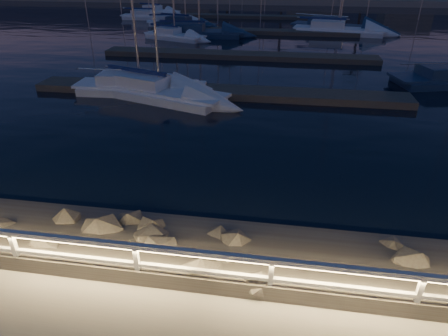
{
  "coord_description": "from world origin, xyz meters",
  "views": [
    {
      "loc": [
        4.03,
        -6.52,
        6.6
      ],
      "look_at": [
        2.34,
        4.0,
        0.97
      ],
      "focal_mm": 32.0,
      "sensor_mm": 36.0,
      "label": 1
    }
  ],
  "objects_px": {
    "sailboat_e": "(173,35)",
    "sailboat_i": "(184,24)",
    "sailboat_j": "(173,22)",
    "sailboat_n": "(148,16)",
    "sailboat_b": "(157,90)",
    "guard_rail": "(91,249)",
    "sailboat_g": "(197,32)",
    "sailboat_f": "(137,86)",
    "sailboat_k": "(337,29)",
    "sailboat_m": "(156,11)",
    "sailboat_l": "(335,26)"
  },
  "relations": [
    {
      "from": "sailboat_i",
      "to": "sailboat_k",
      "type": "distance_m",
      "value": 17.01
    },
    {
      "from": "sailboat_g",
      "to": "sailboat_j",
      "type": "relative_size",
      "value": 1.37
    },
    {
      "from": "sailboat_g",
      "to": "sailboat_l",
      "type": "bearing_deg",
      "value": 20.63
    },
    {
      "from": "guard_rail",
      "to": "sailboat_b",
      "type": "xyz_separation_m",
      "value": [
        -3.27,
        14.93,
        -0.92
      ]
    },
    {
      "from": "sailboat_i",
      "to": "sailboat_n",
      "type": "xyz_separation_m",
      "value": [
        -6.46,
        6.31,
        -0.02
      ]
    },
    {
      "from": "sailboat_b",
      "to": "sailboat_j",
      "type": "xyz_separation_m",
      "value": [
        -6.66,
        27.49,
        -0.06
      ]
    },
    {
      "from": "sailboat_e",
      "to": "sailboat_i",
      "type": "xyz_separation_m",
      "value": [
        -0.71,
        7.24,
        0.03
      ]
    },
    {
      "from": "guard_rail",
      "to": "sailboat_n",
      "type": "xyz_separation_m",
      "value": [
        -14.52,
        46.72,
        -0.95
      ]
    },
    {
      "from": "guard_rail",
      "to": "sailboat_g",
      "type": "height_order",
      "value": "sailboat_g"
    },
    {
      "from": "sailboat_i",
      "to": "sailboat_n",
      "type": "bearing_deg",
      "value": 152.61
    },
    {
      "from": "sailboat_f",
      "to": "sailboat_n",
      "type": "bearing_deg",
      "value": 104.76
    },
    {
      "from": "sailboat_j",
      "to": "sailboat_i",
      "type": "bearing_deg",
      "value": -60.37
    },
    {
      "from": "sailboat_i",
      "to": "sailboat_f",
      "type": "bearing_deg",
      "value": -65.43
    },
    {
      "from": "sailboat_b",
      "to": "sailboat_n",
      "type": "height_order",
      "value": "sailboat_b"
    },
    {
      "from": "sailboat_m",
      "to": "sailboat_n",
      "type": "bearing_deg",
      "value": -64.62
    },
    {
      "from": "sailboat_f",
      "to": "sailboat_m",
      "type": "distance_m",
      "value": 38.13
    },
    {
      "from": "sailboat_g",
      "to": "sailboat_f",
      "type": "bearing_deg",
      "value": -90.4
    },
    {
      "from": "sailboat_l",
      "to": "sailboat_m",
      "type": "xyz_separation_m",
      "value": [
        -24.13,
        11.13,
        -0.05
      ]
    },
    {
      "from": "guard_rail",
      "to": "sailboat_m",
      "type": "relative_size",
      "value": 3.81
    },
    {
      "from": "sailboat_j",
      "to": "sailboat_n",
      "type": "xyz_separation_m",
      "value": [
        -4.59,
        4.3,
        0.03
      ]
    },
    {
      "from": "sailboat_e",
      "to": "sailboat_g",
      "type": "relative_size",
      "value": 0.72
    },
    {
      "from": "sailboat_f",
      "to": "sailboat_k",
      "type": "xyz_separation_m",
      "value": [
        13.63,
        23.28,
        0.04
      ]
    },
    {
      "from": "sailboat_g",
      "to": "sailboat_l",
      "type": "xyz_separation_m",
      "value": [
        14.34,
        6.08,
        0.01
      ]
    },
    {
      "from": "sailboat_m",
      "to": "sailboat_i",
      "type": "bearing_deg",
      "value": -40.6
    },
    {
      "from": "sailboat_g",
      "to": "sailboat_l",
      "type": "distance_m",
      "value": 15.57
    },
    {
      "from": "sailboat_i",
      "to": "sailboat_n",
      "type": "relative_size",
      "value": 0.98
    },
    {
      "from": "sailboat_b",
      "to": "sailboat_n",
      "type": "relative_size",
      "value": 1.1
    },
    {
      "from": "sailboat_n",
      "to": "sailboat_k",
      "type": "bearing_deg",
      "value": -17.95
    },
    {
      "from": "sailboat_k",
      "to": "sailboat_l",
      "type": "distance_m",
      "value": 2.25
    },
    {
      "from": "sailboat_m",
      "to": "sailboat_f",
      "type": "bearing_deg",
      "value": -55.54
    },
    {
      "from": "sailboat_j",
      "to": "sailboat_l",
      "type": "relative_size",
      "value": 0.65
    },
    {
      "from": "guard_rail",
      "to": "sailboat_m",
      "type": "distance_m",
      "value": 54.53
    },
    {
      "from": "guard_rail",
      "to": "sailboat_g",
      "type": "distance_m",
      "value": 35.57
    },
    {
      "from": "sailboat_g",
      "to": "sailboat_m",
      "type": "bearing_deg",
      "value": 117.31
    },
    {
      "from": "sailboat_e",
      "to": "sailboat_i",
      "type": "distance_m",
      "value": 7.27
    },
    {
      "from": "sailboat_j",
      "to": "sailboat_n",
      "type": "relative_size",
      "value": 0.89
    },
    {
      "from": "sailboat_g",
      "to": "sailboat_i",
      "type": "height_order",
      "value": "sailboat_g"
    },
    {
      "from": "sailboat_i",
      "to": "sailboat_k",
      "type": "relative_size",
      "value": 0.77
    },
    {
      "from": "sailboat_j",
      "to": "sailboat_m",
      "type": "relative_size",
      "value": 0.97
    },
    {
      "from": "sailboat_f",
      "to": "sailboat_i",
      "type": "xyz_separation_m",
      "value": [
        -3.32,
        24.72,
        0.01
      ]
    },
    {
      "from": "sailboat_n",
      "to": "sailboat_g",
      "type": "bearing_deg",
      "value": -51.39
    },
    {
      "from": "sailboat_b",
      "to": "sailboat_m",
      "type": "relative_size",
      "value": 1.2
    },
    {
      "from": "guard_rail",
      "to": "sailboat_g",
      "type": "relative_size",
      "value": 2.87
    },
    {
      "from": "sailboat_b",
      "to": "sailboat_j",
      "type": "height_order",
      "value": "sailboat_b"
    },
    {
      "from": "sailboat_l",
      "to": "sailboat_n",
      "type": "bearing_deg",
      "value": -174.59
    },
    {
      "from": "sailboat_g",
      "to": "sailboat_i",
      "type": "xyz_separation_m",
      "value": [
        -2.66,
        5.26,
        -0.02
      ]
    },
    {
      "from": "sailboat_b",
      "to": "sailboat_m",
      "type": "height_order",
      "value": "sailboat_b"
    },
    {
      "from": "sailboat_k",
      "to": "sailboat_i",
      "type": "bearing_deg",
      "value": -176.34
    },
    {
      "from": "sailboat_l",
      "to": "sailboat_g",
      "type": "bearing_deg",
      "value": -138.44
    },
    {
      "from": "sailboat_i",
      "to": "sailboat_k",
      "type": "xyz_separation_m",
      "value": [
        16.95,
        -1.44,
        0.03
      ]
    }
  ]
}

